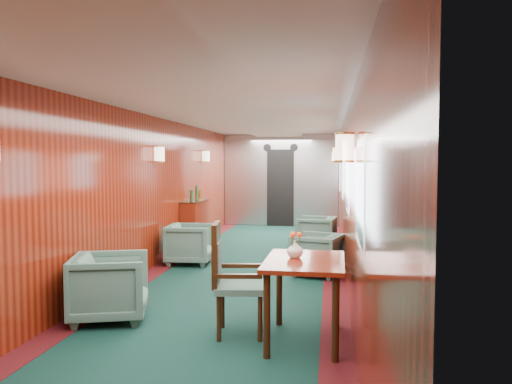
# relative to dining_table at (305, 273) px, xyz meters

# --- Properties ---
(room) EXTENTS (12.00, 12.10, 2.40)m
(room) POSITION_rel_dining_table_xyz_m (-1.05, 2.52, 0.98)
(room) COLOR #0D3027
(room) RESTS_ON ground
(bulkhead) EXTENTS (2.98, 0.17, 2.39)m
(bulkhead) POSITION_rel_dining_table_xyz_m (-1.05, 8.44, 0.53)
(bulkhead) COLOR #B9BBC0
(bulkhead) RESTS_ON ground
(windows_right) EXTENTS (0.02, 8.60, 0.80)m
(windows_right) POSITION_rel_dining_table_xyz_m (0.44, 2.77, 0.80)
(windows_right) COLOR #B1B3B8
(windows_right) RESTS_ON ground
(wall_sconces) EXTENTS (2.97, 7.97, 0.25)m
(wall_sconces) POSITION_rel_dining_table_xyz_m (-1.05, 3.09, 1.14)
(wall_sconces) COLOR #FFE6C6
(wall_sconces) RESTS_ON ground
(dining_table) EXTENTS (0.74, 1.05, 0.77)m
(dining_table) POSITION_rel_dining_table_xyz_m (0.00, 0.00, 0.00)
(dining_table) COLOR maroon
(dining_table) RESTS_ON ground
(side_chair) EXTENTS (0.54, 0.57, 1.09)m
(side_chair) POSITION_rel_dining_table_xyz_m (-0.73, 0.09, -0.06)
(side_chair) COLOR #1E463F
(side_chair) RESTS_ON ground
(credenza) EXTENTS (0.32, 1.04, 1.20)m
(credenza) POSITION_rel_dining_table_xyz_m (-2.39, 4.86, -0.18)
(credenza) COLOR maroon
(credenza) RESTS_ON ground
(flower_vase) EXTENTS (0.18, 0.18, 0.16)m
(flower_vase) POSITION_rel_dining_table_xyz_m (-0.10, 0.07, 0.21)
(flower_vase) COLOR silver
(flower_vase) RESTS_ON dining_table
(armchair_left_near) EXTENTS (0.96, 0.95, 0.71)m
(armchair_left_near) POSITION_rel_dining_table_xyz_m (-2.08, 0.35, -0.30)
(armchair_left_near) COLOR #1E463F
(armchair_left_near) RESTS_ON ground
(armchair_left_far) EXTENTS (0.77, 0.75, 0.66)m
(armchair_left_far) POSITION_rel_dining_table_xyz_m (-2.04, 3.30, -0.32)
(armchair_left_far) COLOR #1E463F
(armchair_left_far) RESTS_ON ground
(armchair_right_near) EXTENTS (0.86, 0.84, 0.63)m
(armchair_right_near) POSITION_rel_dining_table_xyz_m (0.04, 2.76, -0.34)
(armchair_right_near) COLOR #1E463F
(armchair_right_near) RESTS_ON ground
(armchair_right_far) EXTENTS (0.80, 0.78, 0.64)m
(armchair_right_far) POSITION_rel_dining_table_xyz_m (-0.02, 4.92, -0.33)
(armchair_right_far) COLOR #1E463F
(armchair_right_far) RESTS_ON ground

